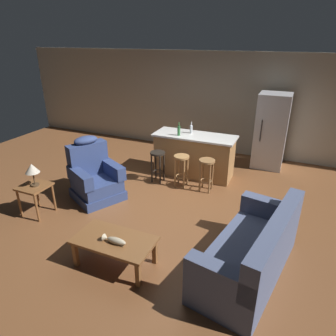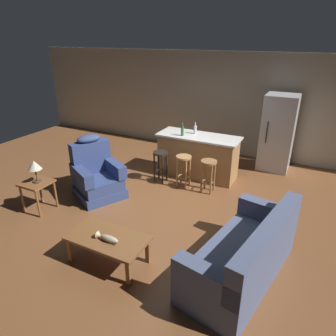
{
  "view_description": "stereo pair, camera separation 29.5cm",
  "coord_description": "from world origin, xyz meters",
  "px_view_note": "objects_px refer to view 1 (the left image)",
  "views": [
    {
      "loc": [
        1.96,
        -4.62,
        2.94
      ],
      "look_at": [
        -0.01,
        -0.1,
        0.75
      ],
      "focal_mm": 32.0,
      "sensor_mm": 36.0,
      "label": 1
    },
    {
      "loc": [
        2.23,
        -4.5,
        2.94
      ],
      "look_at": [
        -0.01,
        -0.1,
        0.75
      ],
      "focal_mm": 32.0,
      "sensor_mm": 36.0,
      "label": 2
    }
  ],
  "objects_px": {
    "kitchen_island": "(194,155)",
    "bar_stool_middle": "(181,165)",
    "fish_figurine": "(114,240)",
    "bar_stool_right": "(207,169)",
    "recliner_near_lamp": "(95,177)",
    "refrigerator": "(271,131)",
    "bar_stool_left": "(158,161)",
    "couch": "(252,253)",
    "end_table": "(35,191)",
    "bottle_tall_green": "(179,131)",
    "table_lamp": "(32,169)",
    "bottle_short_amber": "(191,129)",
    "coffee_table": "(114,242)"
  },
  "relations": [
    {
      "from": "bar_stool_right",
      "to": "bottle_short_amber",
      "type": "height_order",
      "value": "bottle_short_amber"
    },
    {
      "from": "recliner_near_lamp",
      "to": "table_lamp",
      "type": "xyz_separation_m",
      "value": [
        -0.55,
        -0.92,
        0.45
      ]
    },
    {
      "from": "recliner_near_lamp",
      "to": "kitchen_island",
      "type": "xyz_separation_m",
      "value": [
        1.44,
        1.75,
        0.06
      ]
    },
    {
      "from": "coffee_table",
      "to": "bar_stool_right",
      "type": "relative_size",
      "value": 1.62
    },
    {
      "from": "recliner_near_lamp",
      "to": "refrigerator",
      "type": "xyz_separation_m",
      "value": [
        2.91,
        2.95,
        0.46
      ]
    },
    {
      "from": "recliner_near_lamp",
      "to": "table_lamp",
      "type": "bearing_deg",
      "value": -93.04
    },
    {
      "from": "couch",
      "to": "kitchen_island",
      "type": "bearing_deg",
      "value": -46.46
    },
    {
      "from": "table_lamp",
      "to": "bar_stool_right",
      "type": "xyz_separation_m",
      "value": [
        2.47,
        2.04,
        -0.4
      ]
    },
    {
      "from": "fish_figurine",
      "to": "bar_stool_middle",
      "type": "distance_m",
      "value": 2.67
    },
    {
      "from": "table_lamp",
      "to": "bar_stool_middle",
      "type": "relative_size",
      "value": 0.6
    },
    {
      "from": "table_lamp",
      "to": "bar_stool_right",
      "type": "relative_size",
      "value": 0.6
    },
    {
      "from": "kitchen_island",
      "to": "refrigerator",
      "type": "distance_m",
      "value": 1.95
    },
    {
      "from": "couch",
      "to": "bar_stool_middle",
      "type": "bearing_deg",
      "value": -38.13
    },
    {
      "from": "recliner_near_lamp",
      "to": "bar_stool_left",
      "type": "bearing_deg",
      "value": 81.14
    },
    {
      "from": "fish_figurine",
      "to": "couch",
      "type": "distance_m",
      "value": 1.82
    },
    {
      "from": "refrigerator",
      "to": "kitchen_island",
      "type": "bearing_deg",
      "value": -140.93
    },
    {
      "from": "bar_stool_right",
      "to": "bottle_short_amber",
      "type": "xyz_separation_m",
      "value": [
        -0.61,
        0.73,
        0.57
      ]
    },
    {
      "from": "fish_figurine",
      "to": "bar_stool_right",
      "type": "height_order",
      "value": "bar_stool_right"
    },
    {
      "from": "end_table",
      "to": "table_lamp",
      "type": "relative_size",
      "value": 1.37
    },
    {
      "from": "bar_stool_middle",
      "to": "table_lamp",
      "type": "bearing_deg",
      "value": -133.35
    },
    {
      "from": "couch",
      "to": "kitchen_island",
      "type": "relative_size",
      "value": 1.12
    },
    {
      "from": "fish_figurine",
      "to": "bottle_tall_green",
      "type": "relative_size",
      "value": 1.18
    },
    {
      "from": "end_table",
      "to": "bar_stool_middle",
      "type": "xyz_separation_m",
      "value": [
        1.95,
        2.04,
        0.01
      ]
    },
    {
      "from": "bar_stool_middle",
      "to": "refrigerator",
      "type": "xyz_separation_m",
      "value": [
        1.54,
        1.83,
        0.41
      ]
    },
    {
      "from": "refrigerator",
      "to": "bottle_tall_green",
      "type": "bearing_deg",
      "value": -142.7
    },
    {
      "from": "end_table",
      "to": "kitchen_island",
      "type": "xyz_separation_m",
      "value": [
        2.01,
        2.67,
        0.02
      ]
    },
    {
      "from": "bar_stool_middle",
      "to": "bottle_tall_green",
      "type": "relative_size",
      "value": 2.36
    },
    {
      "from": "end_table",
      "to": "kitchen_island",
      "type": "height_order",
      "value": "kitchen_island"
    },
    {
      "from": "bottle_short_amber",
      "to": "refrigerator",
      "type": "bearing_deg",
      "value": 34.41
    },
    {
      "from": "table_lamp",
      "to": "bar_stool_left",
      "type": "relative_size",
      "value": 0.6
    },
    {
      "from": "bar_stool_right",
      "to": "bottle_tall_green",
      "type": "bearing_deg",
      "value": 149.65
    },
    {
      "from": "end_table",
      "to": "bar_stool_right",
      "type": "relative_size",
      "value": 0.82
    },
    {
      "from": "table_lamp",
      "to": "bottle_tall_green",
      "type": "relative_size",
      "value": 1.42
    },
    {
      "from": "kitchen_island",
      "to": "bar_stool_middle",
      "type": "height_order",
      "value": "kitchen_island"
    },
    {
      "from": "end_table",
      "to": "bar_stool_right",
      "type": "xyz_separation_m",
      "value": [
        2.49,
        2.04,
        0.01
      ]
    },
    {
      "from": "kitchen_island",
      "to": "bar_stool_right",
      "type": "bearing_deg",
      "value": -52.54
    },
    {
      "from": "coffee_table",
      "to": "end_table",
      "type": "relative_size",
      "value": 1.96
    },
    {
      "from": "bar_stool_right",
      "to": "refrigerator",
      "type": "bearing_deg",
      "value": 61.46
    },
    {
      "from": "table_lamp",
      "to": "refrigerator",
      "type": "relative_size",
      "value": 0.23
    },
    {
      "from": "recliner_near_lamp",
      "to": "bottle_short_amber",
      "type": "height_order",
      "value": "bottle_short_amber"
    },
    {
      "from": "bar_stool_left",
      "to": "bottle_short_amber",
      "type": "xyz_separation_m",
      "value": [
        0.48,
        0.73,
        0.57
      ]
    },
    {
      "from": "table_lamp",
      "to": "bottle_short_amber",
      "type": "distance_m",
      "value": 3.34
    },
    {
      "from": "bar_stool_right",
      "to": "bottle_short_amber",
      "type": "bearing_deg",
      "value": 129.66
    },
    {
      "from": "bar_stool_middle",
      "to": "bottle_tall_green",
      "type": "height_order",
      "value": "bottle_tall_green"
    },
    {
      "from": "couch",
      "to": "recliner_near_lamp",
      "type": "distance_m",
      "value": 3.3
    },
    {
      "from": "bar_stool_middle",
      "to": "couch",
      "type": "bearing_deg",
      "value": -48.77
    },
    {
      "from": "fish_figurine",
      "to": "bar_stool_left",
      "type": "height_order",
      "value": "bar_stool_left"
    },
    {
      "from": "coffee_table",
      "to": "end_table",
      "type": "bearing_deg",
      "value": 164.24
    },
    {
      "from": "fish_figurine",
      "to": "coffee_table",
      "type": "bearing_deg",
      "value": 126.69
    },
    {
      "from": "coffee_table",
      "to": "couch",
      "type": "bearing_deg",
      "value": 17.77
    }
  ]
}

